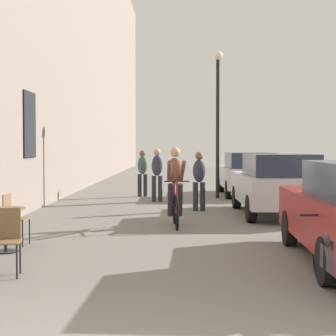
# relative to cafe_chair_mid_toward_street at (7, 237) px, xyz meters

# --- Properties ---
(cafe_chair_mid_toward_street) EXTENTS (0.43, 0.43, 0.89)m
(cafe_chair_mid_toward_street) POSITION_rel_cafe_chair_mid_toward_street_xyz_m (0.00, 0.00, 0.00)
(cafe_chair_mid_toward_street) COLOR black
(cafe_chair_mid_toward_street) RESTS_ON ground_plane
(cafe_table_far) EXTENTS (0.64, 0.64, 0.72)m
(cafe_table_far) POSITION_rel_cafe_chair_mid_toward_street_xyz_m (-0.52, 1.62, 0.00)
(cafe_table_far) COLOR black
(cafe_table_far) RESTS_ON ground_plane
(cafe_chair_far_toward_street) EXTENTS (0.42, 0.42, 0.89)m
(cafe_chair_far_toward_street) POSITION_rel_cafe_chair_mid_toward_street_xyz_m (-0.59, 2.27, 0.00)
(cafe_chair_far_toward_street) COLOR black
(cafe_chair_far_toward_street) RESTS_ON ground_plane
(cyclist_on_bicycle) EXTENTS (0.52, 1.76, 1.74)m
(cyclist_on_bicycle) POSITION_rel_cafe_chair_mid_toward_street_xyz_m (2.24, 4.72, 0.29)
(cyclist_on_bicycle) COLOR black
(cyclist_on_bicycle) RESTS_ON ground_plane
(pedestrian_near) EXTENTS (0.38, 0.30, 1.59)m
(pedestrian_near) POSITION_rel_cafe_chair_mid_toward_street_xyz_m (2.87, 7.48, 0.37)
(pedestrian_near) COLOR #26262D
(pedestrian_near) RESTS_ON ground_plane
(pedestrian_mid) EXTENTS (0.35, 0.25, 1.66)m
(pedestrian_mid) POSITION_rel_cafe_chair_mid_toward_street_xyz_m (1.65, 9.92, 0.42)
(pedestrian_mid) COLOR #26262D
(pedestrian_mid) RESTS_ON ground_plane
(pedestrian_far) EXTENTS (0.35, 0.25, 1.60)m
(pedestrian_far) POSITION_rel_cafe_chair_mid_toward_street_xyz_m (1.09, 11.73, 0.38)
(pedestrian_far) COLOR #26262D
(pedestrian_far) RESTS_ON ground_plane
(street_lamp) EXTENTS (0.32, 0.32, 4.90)m
(street_lamp) POSITION_rel_cafe_chair_mid_toward_street_xyz_m (3.63, 11.14, 2.59)
(street_lamp) COLOR black
(street_lamp) RESTS_ON ground_plane
(parked_car_second) EXTENTS (1.85, 4.34, 1.54)m
(parked_car_second) POSITION_rel_cafe_chair_mid_toward_street_xyz_m (4.77, 6.57, 0.28)
(parked_car_second) COLOR #B7B7BC
(parked_car_second) RESTS_ON ground_plane
(parked_car_third) EXTENTS (1.83, 4.28, 1.52)m
(parked_car_third) POSITION_rel_cafe_chair_mid_toward_street_xyz_m (4.78, 12.17, 0.27)
(parked_car_third) COLOR #B7B7BC
(parked_car_third) RESTS_ON ground_plane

